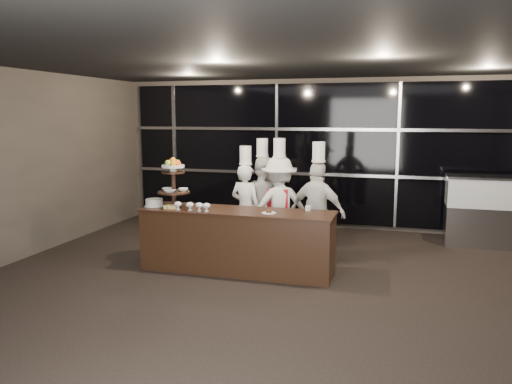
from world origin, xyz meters
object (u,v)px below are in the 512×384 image
(buffet_counter, at_px, (237,241))
(chef_d, at_px, (318,211))
(layer_cake, at_px, (154,203))
(chef_b, at_px, (262,202))
(display_case, at_px, (489,208))
(display_stand, at_px, (173,179))
(chef_c, at_px, (279,206))
(chef_a, at_px, (246,207))

(buffet_counter, xyz_separation_m, chef_d, (1.05, 0.77, 0.35))
(layer_cake, distance_m, chef_b, 1.89)
(buffet_counter, xyz_separation_m, display_case, (3.77, 2.60, 0.22))
(layer_cake, height_order, chef_b, chef_b)
(chef_d, bearing_deg, display_stand, -159.42)
(chef_b, bearing_deg, chef_d, -26.32)
(display_stand, height_order, layer_cake, display_stand)
(chef_b, bearing_deg, buffet_counter, -91.06)
(layer_cake, bearing_deg, display_stand, 9.33)
(display_case, relative_size, chef_d, 0.77)
(chef_c, bearing_deg, chef_a, -177.12)
(chef_a, height_order, chef_c, chef_c)
(display_stand, bearing_deg, layer_cake, -170.67)
(display_stand, distance_m, display_case, 5.47)
(chef_c, bearing_deg, buffet_counter, -110.56)
(buffet_counter, distance_m, chef_b, 1.33)
(layer_cake, distance_m, chef_d, 2.50)
(display_case, bearing_deg, layer_cake, -152.42)
(display_case, bearing_deg, display_stand, -151.41)
(chef_a, bearing_deg, display_stand, -129.75)
(chef_c, bearing_deg, chef_d, -20.04)
(layer_cake, xyz_separation_m, chef_a, (1.12, 1.04, -0.19))
(layer_cake, height_order, chef_a, chef_a)
(display_stand, relative_size, chef_b, 0.39)
(buffet_counter, distance_m, chef_c, 1.14)
(chef_c, relative_size, chef_d, 1.02)
(display_stand, relative_size, chef_a, 0.42)
(chef_a, distance_m, chef_b, 0.36)
(display_case, distance_m, chef_d, 3.28)
(buffet_counter, bearing_deg, chef_d, 36.20)
(buffet_counter, bearing_deg, display_case, 34.59)
(buffet_counter, bearing_deg, chef_b, 88.94)
(display_case, relative_size, chef_a, 0.81)
(display_stand, bearing_deg, chef_d, 20.58)
(display_stand, distance_m, chef_b, 1.72)
(layer_cake, distance_m, display_case, 5.73)
(buffet_counter, bearing_deg, chef_c, 69.44)
(display_stand, xyz_separation_m, chef_d, (2.05, 0.77, -0.53))
(layer_cake, xyz_separation_m, chef_d, (2.36, 0.82, -0.16))
(chef_b, bearing_deg, chef_c, -36.47)
(chef_b, height_order, chef_c, chef_c)
(layer_cake, bearing_deg, chef_b, 45.05)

